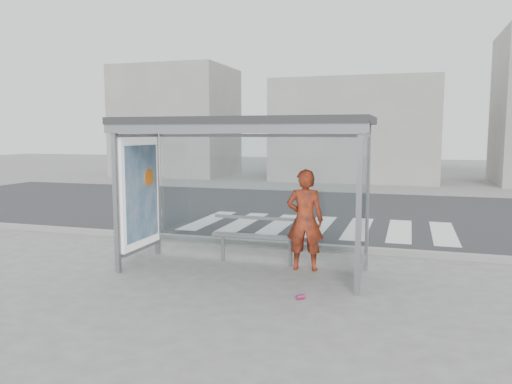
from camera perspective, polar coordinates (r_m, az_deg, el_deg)
ground at (r=8.67m, az=-1.50°, el=-9.05°), size 80.00×80.00×0.00m
road at (r=15.32m, az=6.90°, el=-2.16°), size 30.00×10.00×0.01m
curb at (r=10.47m, az=1.93°, el=-5.96°), size 30.00×0.18×0.12m
crosswalk at (r=12.81m, az=7.10°, el=-3.92°), size 6.55×3.00×0.00m
bus_shelter at (r=8.54m, az=-3.78°, el=4.20°), size 4.25×1.65×2.62m
building_left at (r=28.85m, az=-9.00°, el=7.92°), size 6.00×5.00×6.00m
building_center at (r=26.04m, az=11.34°, el=6.91°), size 8.00×5.00×5.00m
person at (r=8.63m, az=5.61°, el=-3.19°), size 0.68×0.48×1.76m
bench at (r=9.07m, az=0.03°, el=-5.03°), size 1.65×0.21×0.85m
soda_can at (r=7.30m, az=5.10°, el=-11.86°), size 0.14×0.14×0.07m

